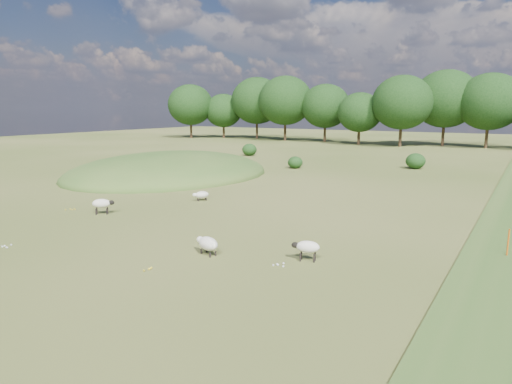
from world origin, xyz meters
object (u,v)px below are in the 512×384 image
marker_post (508,244)px  sheep_1 (307,247)px  sheep_3 (201,195)px  sheep_2 (208,243)px  sheep_0 (102,204)px

marker_post → sheep_1: marker_post is taller
marker_post → sheep_3: bearing=171.3°
sheep_1 → sheep_2: (-3.76, -1.40, -0.09)m
marker_post → sheep_3: 17.61m
marker_post → sheep_3: size_ratio=1.11×
marker_post → sheep_3: marker_post is taller
marker_post → sheep_2: size_ratio=0.89×
marker_post → sheep_0: size_ratio=1.02×
sheep_2 → sheep_3: 11.04m
sheep_0 → sheep_2: (9.41, -2.63, -0.14)m
sheep_2 → sheep_3: bearing=-33.0°
sheep_0 → sheep_3: size_ratio=1.09×
marker_post → sheep_0: (-19.79, -3.22, 0.01)m
sheep_0 → sheep_3: (2.38, 5.88, -0.22)m
marker_post → sheep_2: 11.91m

